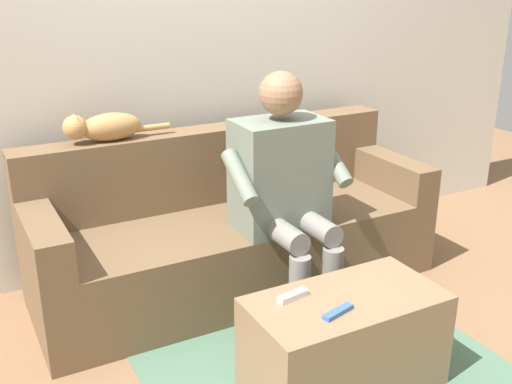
{
  "coord_description": "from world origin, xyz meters",
  "views": [
    {
      "loc": [
        1.3,
        2.55,
        1.62
      ],
      "look_at": [
        0.0,
        0.12,
        0.61
      ],
      "focal_mm": 42.85,
      "sensor_mm": 36.0,
      "label": 1
    }
  ],
  "objects_px": {
    "coffee_table": "(344,342)",
    "person_solo_seated": "(285,181)",
    "couch": "(233,232)",
    "cat_on_backrest": "(104,127)",
    "remote_white": "(293,296)",
    "remote_blue": "(338,312)"
  },
  "relations": [
    {
      "from": "coffee_table",
      "to": "person_solo_seated",
      "type": "xyz_separation_m",
      "value": [
        -0.12,
        -0.69,
        0.45
      ]
    },
    {
      "from": "couch",
      "to": "person_solo_seated",
      "type": "bearing_deg",
      "value": 110.68
    },
    {
      "from": "couch",
      "to": "cat_on_backrest",
      "type": "relative_size",
      "value": 3.94
    },
    {
      "from": "person_solo_seated",
      "to": "cat_on_backrest",
      "type": "bearing_deg",
      "value": -38.17
    },
    {
      "from": "couch",
      "to": "cat_on_backrest",
      "type": "distance_m",
      "value": 0.86
    },
    {
      "from": "remote_white",
      "to": "person_solo_seated",
      "type": "bearing_deg",
      "value": -127.57
    },
    {
      "from": "couch",
      "to": "remote_white",
      "type": "bearing_deg",
      "value": 78.28
    },
    {
      "from": "remote_blue",
      "to": "person_solo_seated",
      "type": "bearing_deg",
      "value": 58.57
    },
    {
      "from": "remote_blue",
      "to": "cat_on_backrest",
      "type": "bearing_deg",
      "value": 94.66
    },
    {
      "from": "coffee_table",
      "to": "remote_white",
      "type": "distance_m",
      "value": 0.3
    },
    {
      "from": "remote_blue",
      "to": "coffee_table",
      "type": "bearing_deg",
      "value": 24.49
    },
    {
      "from": "person_solo_seated",
      "to": "coffee_table",
      "type": "bearing_deg",
      "value": 79.91
    },
    {
      "from": "cat_on_backrest",
      "to": "remote_blue",
      "type": "relative_size",
      "value": 3.7
    },
    {
      "from": "coffee_table",
      "to": "person_solo_seated",
      "type": "distance_m",
      "value": 0.83
    },
    {
      "from": "couch",
      "to": "coffee_table",
      "type": "distance_m",
      "value": 1.02
    },
    {
      "from": "remote_blue",
      "to": "couch",
      "type": "bearing_deg",
      "value": 69.44
    },
    {
      "from": "cat_on_backrest",
      "to": "coffee_table",
      "type": "bearing_deg",
      "value": 115.12
    },
    {
      "from": "coffee_table",
      "to": "cat_on_backrest",
      "type": "distance_m",
      "value": 1.53
    },
    {
      "from": "coffee_table",
      "to": "person_solo_seated",
      "type": "relative_size",
      "value": 0.66
    },
    {
      "from": "coffee_table",
      "to": "remote_white",
      "type": "relative_size",
      "value": 5.89
    },
    {
      "from": "remote_white",
      "to": "remote_blue",
      "type": "distance_m",
      "value": 0.2
    },
    {
      "from": "coffee_table",
      "to": "remote_white",
      "type": "bearing_deg",
      "value": -25.56
    }
  ]
}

